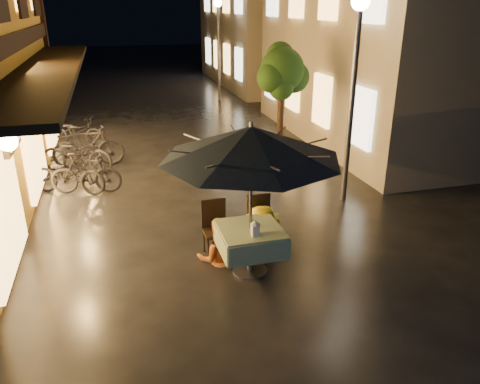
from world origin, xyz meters
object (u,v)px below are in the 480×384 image
object	(u,v)px
person_orange	(218,220)
bicycle_0	(68,174)
cafe_table	(250,239)
table_lantern	(255,227)
streetlamp_near	(355,63)
patio_umbrella	(251,143)
person_yellow	(262,208)

from	to	relation	value
person_orange	bicycle_0	bearing A→B (deg)	-47.80
cafe_table	bicycle_0	xyz separation A→B (m)	(-2.97, 4.31, -0.13)
table_lantern	person_orange	world-z (taller)	person_orange
streetlamp_near	bicycle_0	bearing A→B (deg)	161.24
person_orange	bicycle_0	xyz separation A→B (m)	(-2.57, 3.80, -0.29)
streetlamp_near	table_lantern	size ratio (longest dim) A/B	16.92
table_lantern	patio_umbrella	bearing A→B (deg)	90.00
bicycle_0	table_lantern	bearing A→B (deg)	-122.04
person_yellow	bicycle_0	world-z (taller)	person_yellow
table_lantern	bicycle_0	bearing A→B (deg)	123.09
person_orange	person_yellow	bearing A→B (deg)	-166.07
cafe_table	table_lantern	bearing A→B (deg)	-90.00
cafe_table	person_yellow	bearing A→B (deg)	56.55
bicycle_0	cafe_table	bearing A→B (deg)	-120.56
bicycle_0	person_yellow	bearing A→B (deg)	-113.10
bicycle_0	patio_umbrella	bearing A→B (deg)	-120.56
person_orange	table_lantern	bearing A→B (deg)	126.35
table_lantern	person_orange	distance (m)	0.87
streetlamp_near	patio_umbrella	size ratio (longest dim) A/B	1.56
cafe_table	bicycle_0	world-z (taller)	bicycle_0
cafe_table	streetlamp_near	bearing A→B (deg)	39.36
patio_umbrella	person_yellow	size ratio (longest dim) A/B	1.65
table_lantern	cafe_table	bearing A→B (deg)	90.00
table_lantern	person_orange	bearing A→B (deg)	118.16
patio_umbrella	person_orange	xyz separation A→B (m)	(-0.40, 0.51, -1.40)
streetlamp_near	bicycle_0	distance (m)	6.62
table_lantern	bicycle_0	xyz separation A→B (m)	(-2.97, 4.56, -0.46)
cafe_table	patio_umbrella	distance (m)	1.56
patio_umbrella	streetlamp_near	bearing A→B (deg)	39.36
person_yellow	cafe_table	bearing A→B (deg)	48.56
cafe_table	person_yellow	distance (m)	0.74
person_orange	cafe_table	bearing A→B (deg)	136.76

